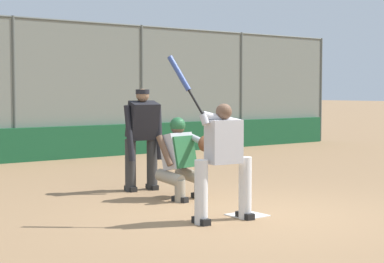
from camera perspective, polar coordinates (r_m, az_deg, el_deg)
ground_plane at (r=8.42m, az=4.94°, el=-7.46°), size 160.00×160.00×0.00m
home_plate_marker at (r=8.42m, az=4.94°, el=-7.42°), size 0.43×0.43×0.01m
backstop_fence at (r=15.06m, az=-15.55°, el=3.97°), size 20.59×0.08×3.30m
padding_wall at (r=15.02m, az=-15.32°, el=-1.19°), size 20.10×0.18×0.78m
batter_at_plate at (r=7.92m, az=2.74°, el=-2.33°), size 0.93×0.70×2.06m
catcher_behind_plate at (r=9.58m, az=-0.94°, el=-2.26°), size 0.69×0.80×1.23m
umpire_home at (r=10.38m, az=-4.43°, el=-0.43°), size 0.67×0.46×1.65m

